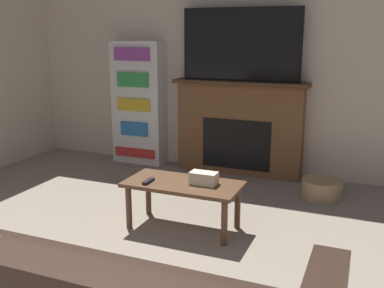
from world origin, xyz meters
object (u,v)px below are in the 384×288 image
at_px(bookshelf, 139,103).
at_px(fireplace, 239,127).
at_px(storage_basket, 322,189).
at_px(tv, 241,45).
at_px(coffee_table, 183,189).

bearing_deg(bookshelf, fireplace, 1.01).
distance_m(fireplace, storage_basket, 1.20).
bearing_deg(fireplace, bookshelf, -178.99).
relative_size(fireplace, storage_basket, 3.87).
distance_m(fireplace, tv, 0.93).
bearing_deg(tv, storage_basket, -24.15).
relative_size(tv, coffee_table, 1.39).
bearing_deg(bookshelf, coffee_table, -51.38).
bearing_deg(tv, coffee_table, -89.34).
xyz_separation_m(tv, coffee_table, (0.02, -1.63, -1.13)).
bearing_deg(coffee_table, storage_basket, 50.07).
xyz_separation_m(tv, storage_basket, (1.01, -0.45, -1.38)).
bearing_deg(bookshelf, storage_basket, -11.09).
xyz_separation_m(coffee_table, storage_basket, (0.99, 1.18, -0.25)).
relative_size(fireplace, coffee_table, 1.61).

